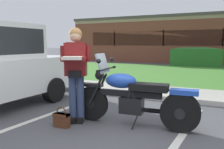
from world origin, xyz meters
TOP-DOWN VIEW (x-y plane):
  - ground_plane at (0.00, 0.00)m, footprint 140.00×140.00m
  - curb_strip at (0.00, 2.94)m, footprint 60.00×0.20m
  - concrete_walk at (0.00, 3.79)m, footprint 60.00×1.50m
  - grass_lawn at (0.00, 8.46)m, footprint 60.00×7.83m
  - stall_stripe_0 at (-1.76, 0.20)m, footprint 0.44×4.40m
  - stall_stripe_1 at (0.85, 0.20)m, footprint 0.44×4.40m
  - motorcycle at (0.11, 0.86)m, footprint 2.24×0.82m
  - rider_person at (-0.95, 0.57)m, footprint 0.58×0.66m
  - handbag at (-1.04, 0.25)m, footprint 0.28×0.13m
  - hedge_left at (-0.08, 12.43)m, footprint 3.01×0.90m
  - brick_building at (1.36, 19.40)m, footprint 23.65×9.97m

SIDE VIEW (x-z plane):
  - ground_plane at x=0.00m, z-range 0.00..0.00m
  - stall_stripe_0 at x=-1.76m, z-range 0.00..0.01m
  - stall_stripe_1 at x=0.85m, z-range 0.00..0.01m
  - grass_lawn at x=0.00m, z-range 0.00..0.06m
  - concrete_walk at x=0.00m, z-range 0.00..0.08m
  - curb_strip at x=0.00m, z-range 0.00..0.12m
  - handbag at x=-1.04m, z-range -0.04..0.32m
  - motorcycle at x=0.11m, z-range -0.14..1.12m
  - hedge_left at x=-0.08m, z-range 0.03..1.27m
  - rider_person at x=-0.95m, z-range 0.15..1.86m
  - brick_building at x=1.36m, z-range 0.00..3.59m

